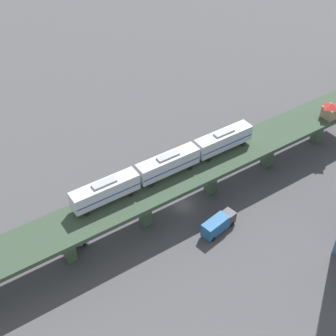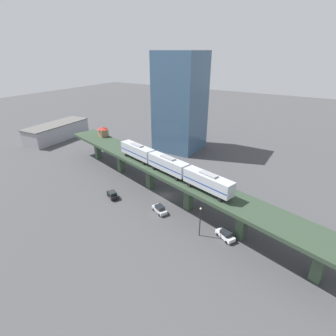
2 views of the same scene
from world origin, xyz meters
TOP-DOWN VIEW (x-y plane):
  - ground_plane at (0.00, 0.00)m, footprint 400.00×400.00m
  - elevated_viaduct at (-0.05, -0.18)m, footprint 33.28×90.78m
  - subway_train at (-2.05, -2.09)m, footprint 12.88×36.54m
  - signal_hut at (12.10, 33.72)m, footprint 3.98×3.98m
  - street_car_silver at (-7.51, -3.05)m, footprint 3.53×4.75m
  - street_car_white at (-8.32, -20.04)m, footprint 3.70×4.72m
  - street_car_black at (-8.25, 11.45)m, footprint 3.59×4.74m
  - delivery_truck at (8.98, -1.11)m, footprint 3.04×7.40m
  - street_lamp at (-10.30, -15.01)m, footprint 0.44×0.44m

SIDE VIEW (x-z plane):
  - ground_plane at x=0.00m, z-range 0.00..0.00m
  - street_car_silver at x=-7.51m, z-range -0.01..1.88m
  - street_car_white at x=-8.32m, z-range -0.01..1.88m
  - street_car_black at x=-8.25m, z-range -0.01..1.88m
  - delivery_truck at x=8.98m, z-range 0.16..3.36m
  - street_lamp at x=-10.30m, z-range 0.64..7.58m
  - elevated_viaduct at x=-0.05m, z-range 2.87..10.91m
  - signal_hut at x=12.10m, z-range 8.14..11.54m
  - subway_train at x=-2.05m, z-range 8.35..12.80m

